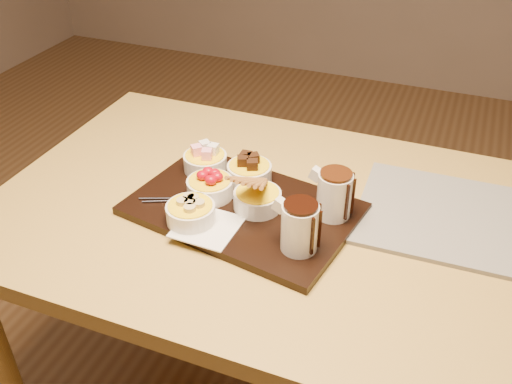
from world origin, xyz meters
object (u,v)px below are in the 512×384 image
(bowl_strawberries, at_px, (210,188))
(pitcher_dark_chocolate, at_px, (300,228))
(pitcher_milk_chocolate, at_px, (334,195))
(serving_board, at_px, (243,209))
(dining_table, at_px, (270,244))
(newspaper, at_px, (453,218))

(bowl_strawberries, bearing_deg, pitcher_dark_chocolate, -22.70)
(pitcher_dark_chocolate, relative_size, pitcher_milk_chocolate, 1.00)
(serving_board, bearing_deg, pitcher_dark_chocolate, -19.98)
(bowl_strawberries, relative_size, pitcher_milk_chocolate, 1.03)
(serving_board, xyz_separation_m, pitcher_milk_chocolate, (0.18, 0.04, 0.06))
(serving_board, bearing_deg, pitcher_milk_chocolate, 21.80)
(dining_table, distance_m, pitcher_dark_chocolate, 0.23)
(pitcher_dark_chocolate, distance_m, newspaper, 0.35)
(pitcher_dark_chocolate, xyz_separation_m, pitcher_milk_chocolate, (0.03, 0.13, 0.00))
(serving_board, xyz_separation_m, bowl_strawberries, (-0.08, 0.01, 0.03))
(bowl_strawberries, xyz_separation_m, newspaper, (0.50, 0.13, -0.03))
(bowl_strawberries, relative_size, newspaper, 0.26)
(dining_table, xyz_separation_m, serving_board, (-0.05, -0.03, 0.11))
(newspaper, bearing_deg, bowl_strawberries, -166.89)
(dining_table, bearing_deg, newspaper, 15.55)
(pitcher_dark_chocolate, bearing_deg, newspaper, 50.27)
(serving_board, bearing_deg, newspaper, 28.17)
(bowl_strawberries, xyz_separation_m, pitcher_milk_chocolate, (0.26, 0.03, 0.03))
(bowl_strawberries, distance_m, newspaper, 0.51)
(dining_table, xyz_separation_m, pitcher_milk_chocolate, (0.13, 0.00, 0.17))
(dining_table, bearing_deg, pitcher_dark_chocolate, -50.11)
(serving_board, relative_size, pitcher_milk_chocolate, 4.76)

